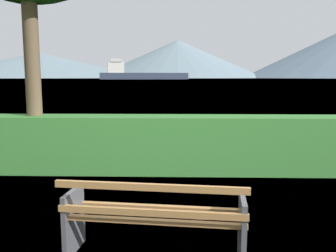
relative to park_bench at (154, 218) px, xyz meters
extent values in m
plane|color=slate|center=(0.01, 306.20, -0.43)|extent=(620.00, 620.00, 0.00)
cube|color=#A0703F|center=(-0.01, -0.13, 0.02)|extent=(1.84, 0.26, 0.04)
cube|color=#A0703F|center=(0.01, 0.06, 0.02)|extent=(1.84, 0.26, 0.04)
cube|color=#A0703F|center=(0.03, 0.25, 0.02)|extent=(1.84, 0.26, 0.04)
cube|color=#A0703F|center=(-0.02, -0.20, 0.14)|extent=(1.83, 0.24, 0.06)
cube|color=#A0703F|center=(-0.03, -0.25, 0.41)|extent=(1.83, 0.24, 0.06)
cube|color=#4C4C51|center=(-0.87, 0.13, -0.09)|extent=(0.10, 0.51, 0.68)
cube|color=#4C4C51|center=(0.88, -0.05, -0.09)|extent=(0.10, 0.51, 0.68)
cube|color=#387A33|center=(0.01, 3.37, 0.12)|extent=(7.12, 0.75, 1.10)
cylinder|color=brown|center=(-2.58, 3.45, 1.46)|extent=(0.29, 0.29, 3.77)
cube|color=#2D384C|center=(-24.47, 260.60, 1.95)|extent=(65.07, 22.81, 4.76)
cube|color=silver|center=(-44.67, 256.05, 8.14)|extent=(13.11, 10.30, 7.62)
cube|color=beige|center=(-44.67, 256.05, 13.14)|extent=(9.89, 10.40, 2.38)
cone|color=slate|center=(-222.03, 571.24, 19.68)|extent=(345.86, 345.86, 40.22)
cone|color=slate|center=(0.01, 569.24, 29.17)|extent=(270.60, 270.60, 59.20)
camera|label=1|loc=(0.23, -3.44, 1.42)|focal=38.07mm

